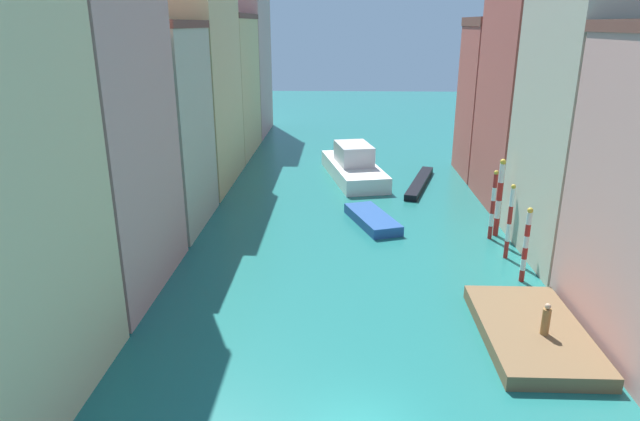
{
  "coord_description": "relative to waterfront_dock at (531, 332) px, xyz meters",
  "views": [
    {
      "loc": [
        -0.87,
        -15.48,
        13.36
      ],
      "look_at": [
        -2.18,
        19.44,
        1.5
      ],
      "focal_mm": 31.0,
      "sensor_mm": 36.0,
      "label": 1
    }
  ],
  "objects": [
    {
      "name": "building_right_1",
      "position": [
        6.05,
        9.79,
        8.86
      ],
      "size": [
        7.28,
        9.62,
        18.35
      ],
      "color": "#BCB299",
      "rests_on": "ground"
    },
    {
      "name": "building_left_4",
      "position": [
        -21.55,
        36.87,
        6.84
      ],
      "size": [
        7.28,
        11.99,
        14.31
      ],
      "color": "#DBB77A",
      "rests_on": "ground"
    },
    {
      "name": "waterfront_dock",
      "position": [
        0.0,
        0.0,
        0.0
      ],
      "size": [
        4.36,
        7.73,
        0.66
      ],
      "color": "brown",
      "rests_on": "ground"
    },
    {
      "name": "motorboat_0",
      "position": [
        -6.32,
        14.68,
        0.02
      ],
      "size": [
        3.92,
        6.23,
        0.69
      ],
      "color": "#234C93",
      "rests_on": "ground"
    },
    {
      "name": "mooring_pole_3",
      "position": [
        1.76,
        12.78,
        2.33
      ],
      "size": [
        0.38,
        0.38,
        5.2
      ],
      "color": "red",
      "rests_on": "ground"
    },
    {
      "name": "gondola_black",
      "position": [
        -1.69,
        24.53,
        -0.07
      ],
      "size": [
        3.7,
        9.57,
        0.52
      ],
      "color": "black",
      "rests_on": "ground"
    },
    {
      "name": "mooring_pole_2",
      "position": [
        1.23,
        12.17,
        2.02
      ],
      "size": [
        0.29,
        0.29,
        4.6
      ],
      "color": "red",
      "rests_on": "ground"
    },
    {
      "name": "mooring_pole_0",
      "position": [
        1.37,
        5.87,
        1.83
      ],
      "size": [
        0.31,
        0.31,
        4.23
      ],
      "color": "red",
      "rests_on": "ground"
    },
    {
      "name": "building_left_3",
      "position": [
        -21.55,
        24.93,
        8.05
      ],
      "size": [
        7.28,
        12.05,
        16.73
      ],
      "color": "#DBB77A",
      "rests_on": "ground"
    },
    {
      "name": "building_left_2",
      "position": [
        -21.55,
        14.26,
        6.47
      ],
      "size": [
        7.28,
        8.74,
        13.57
      ],
      "color": "#BCB299",
      "rests_on": "ground"
    },
    {
      "name": "building_left_5",
      "position": [
        -21.55,
        48.64,
        9.7
      ],
      "size": [
        7.28,
        11.43,
        20.04
      ],
      "color": "tan",
      "rests_on": "ground"
    },
    {
      "name": "building_right_3",
      "position": [
        6.05,
        28.58,
        6.63
      ],
      "size": [
        7.28,
        7.4,
        13.89
      ],
      "color": "#B25147",
      "rests_on": "ground"
    },
    {
      "name": "building_right_2",
      "position": [
        6.05,
        19.77,
        10.13
      ],
      "size": [
        7.28,
        9.74,
        20.9
      ],
      "color": "#B25147",
      "rests_on": "ground"
    },
    {
      "name": "building_left_1",
      "position": [
        -21.55,
        4.57,
        9.0
      ],
      "size": [
        7.28,
        9.92,
        18.63
      ],
      "color": "tan",
      "rests_on": "ground"
    },
    {
      "name": "vaporetto_white",
      "position": [
        -7.41,
        26.86,
        0.78
      ],
      "size": [
        6.13,
        11.95,
        3.14
      ],
      "color": "white",
      "rests_on": "ground"
    },
    {
      "name": "mooring_pole_1",
      "position": [
        1.38,
        9.03,
        2.01
      ],
      "size": [
        0.28,
        0.28,
        4.59
      ],
      "color": "red",
      "rests_on": "ground"
    },
    {
      "name": "person_on_dock",
      "position": [
        0.27,
        -0.69,
        1.0
      ],
      "size": [
        0.36,
        0.36,
        1.46
      ],
      "color": "olive",
      "rests_on": "waterfront_dock"
    },
    {
      "name": "ground_plane",
      "position": [
        -7.75,
        18.1,
        -0.33
      ],
      "size": [
        154.0,
        154.0,
        0.0
      ],
      "primitive_type": "plane",
      "color": "#1E6B66"
    }
  ]
}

